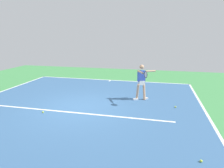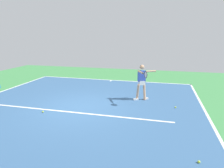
{
  "view_description": "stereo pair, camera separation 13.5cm",
  "coord_description": "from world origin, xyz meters",
  "px_view_note": "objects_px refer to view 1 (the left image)",
  "views": [
    {
      "loc": [
        -3.21,
        7.51,
        3.0
      ],
      "look_at": [
        -1.21,
        -0.84,
        0.9
      ],
      "focal_mm": 31.92,
      "sensor_mm": 36.0,
      "label": 1
    },
    {
      "loc": [
        -3.34,
        7.48,
        3.0
      ],
      "look_at": [
        -1.21,
        -0.84,
        0.9
      ],
      "focal_mm": 31.92,
      "sensor_mm": 36.0,
      "label": 2
    }
  ],
  "objects_px": {
    "tennis_player": "(142,80)",
    "tennis_ball_far_corner": "(201,161)",
    "tennis_ball_centre_court": "(175,107)",
    "tennis_ball_by_baseline": "(43,112)"
  },
  "relations": [
    {
      "from": "tennis_player",
      "to": "tennis_ball_centre_court",
      "type": "height_order",
      "value": "tennis_player"
    },
    {
      "from": "tennis_player",
      "to": "tennis_ball_far_corner",
      "type": "xyz_separation_m",
      "value": [
        -1.88,
        4.52,
        -0.93
      ]
    },
    {
      "from": "tennis_player",
      "to": "tennis_ball_centre_court",
      "type": "relative_size",
      "value": 25.73
    },
    {
      "from": "tennis_ball_centre_court",
      "to": "tennis_ball_far_corner",
      "type": "height_order",
      "value": "same"
    },
    {
      "from": "tennis_player",
      "to": "tennis_ball_far_corner",
      "type": "distance_m",
      "value": 4.98
    },
    {
      "from": "tennis_ball_far_corner",
      "to": "tennis_ball_centre_court",
      "type": "bearing_deg",
      "value": -84.75
    },
    {
      "from": "tennis_ball_centre_court",
      "to": "tennis_ball_far_corner",
      "type": "bearing_deg",
      "value": 95.25
    },
    {
      "from": "tennis_player",
      "to": "tennis_ball_by_baseline",
      "type": "bearing_deg",
      "value": 7.81
    },
    {
      "from": "tennis_ball_far_corner",
      "to": "tennis_ball_by_baseline",
      "type": "xyz_separation_m",
      "value": [
        5.52,
        -1.94,
        0.0
      ]
    },
    {
      "from": "tennis_ball_centre_court",
      "to": "tennis_ball_by_baseline",
      "type": "distance_m",
      "value": 5.49
    }
  ]
}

